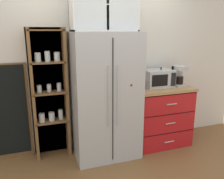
% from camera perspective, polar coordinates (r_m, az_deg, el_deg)
% --- Properties ---
extents(ground_plane, '(10.74, 10.74, 0.00)m').
position_cam_1_polar(ground_plane, '(3.58, -1.41, -15.47)').
color(ground_plane, brown).
extents(wall_back_cream, '(5.03, 0.10, 2.55)m').
position_cam_1_polar(wall_back_cream, '(3.52, -3.52, 6.10)').
color(wall_back_cream, silver).
rests_on(wall_back_cream, ground).
extents(refrigerator, '(0.90, 0.66, 1.76)m').
position_cam_1_polar(refrigerator, '(3.26, -1.66, -1.65)').
color(refrigerator, '#B7BABF').
rests_on(refrigerator, ground).
extents(pantry_shelf_column, '(0.52, 0.27, 1.82)m').
position_cam_1_polar(pantry_shelf_column, '(3.37, -15.08, -0.56)').
color(pantry_shelf_column, brown).
rests_on(pantry_shelf_column, ground).
extents(counter_cabinet, '(0.90, 0.60, 0.94)m').
position_cam_1_polar(counter_cabinet, '(3.79, 11.78, -6.20)').
color(counter_cabinet, red).
rests_on(counter_cabinet, ground).
extents(microwave, '(0.44, 0.33, 0.26)m').
position_cam_1_polar(microwave, '(3.64, 11.22, 2.76)').
color(microwave, '#B7BABF').
rests_on(microwave, counter_cabinet).
extents(coffee_maker, '(0.17, 0.20, 0.31)m').
position_cam_1_polar(coffee_maker, '(3.78, 16.02, 3.30)').
color(coffee_maker, '#B7B7BC').
rests_on(coffee_maker, counter_cabinet).
extents(mug_navy, '(0.11, 0.08, 0.09)m').
position_cam_1_polar(mug_navy, '(3.53, 6.42, 1.14)').
color(mug_navy, navy).
rests_on(mug_navy, counter_cabinet).
extents(bottle_green, '(0.07, 0.07, 0.29)m').
position_cam_1_polar(bottle_green, '(3.67, 11.83, 2.82)').
color(bottle_green, '#285B33').
rests_on(bottle_green, counter_cabinet).
extents(upper_cabinet, '(0.87, 0.32, 0.65)m').
position_cam_1_polar(upper_cabinet, '(3.19, -2.10, 19.84)').
color(upper_cabinet, silver).
rests_on(upper_cabinet, refrigerator).
extents(chalkboard_menu, '(0.60, 0.04, 1.36)m').
position_cam_1_polar(chalkboard_menu, '(3.49, -24.43, -5.27)').
color(chalkboard_menu, brown).
rests_on(chalkboard_menu, ground).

